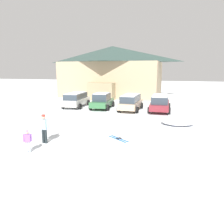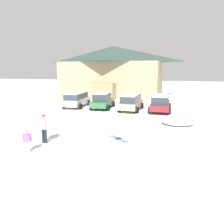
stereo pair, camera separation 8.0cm
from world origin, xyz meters
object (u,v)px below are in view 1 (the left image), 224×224
at_px(skier_child_in_purple_jacket, 28,140).
at_px(parked_maroon_van, 160,102).
at_px(parked_beige_suv, 131,102).
at_px(skier_adult_in_blue_parka, 44,127).
at_px(pair_of_skis, 118,139).
at_px(plowed_snow_pile, 177,121).
at_px(ski_lodge, 112,71).
at_px(parked_white_suv, 76,99).
at_px(parked_green_coupe, 102,101).

bearing_deg(skier_child_in_purple_jacket, parked_maroon_van, 66.82).
height_order(parked_beige_suv, skier_adult_in_blue_parka, skier_adult_in_blue_parka).
bearing_deg(pair_of_skis, plowed_snow_pile, 52.46).
xyz_separation_m(ski_lodge, plowed_snow_pile, (9.93, -17.20, -3.65)).
distance_m(parked_white_suv, skier_adult_in_blue_parka, 12.50).
xyz_separation_m(parked_white_suv, skier_child_in_purple_jacket, (3.56, -13.54, -0.22)).
distance_m(ski_lodge, parked_white_suv, 12.08).
distance_m(skier_child_in_purple_jacket, plowed_snow_pile, 10.88).
relative_size(ski_lodge, parked_white_suv, 3.36).
relative_size(parked_green_coupe, parked_maroon_van, 0.90).
distance_m(skier_child_in_purple_jacket, pair_of_skis, 5.19).
bearing_deg(parked_maroon_van, skier_child_in_purple_jacket, -113.18).
distance_m(parked_white_suv, parked_beige_suv, 6.38).
height_order(ski_lodge, parked_green_coupe, ski_lodge).
relative_size(ski_lodge, pair_of_skis, 10.74).
xyz_separation_m(parked_green_coupe, parked_beige_suv, (3.21, -0.28, 0.04)).
relative_size(parked_white_suv, skier_child_in_purple_jacket, 4.02).
bearing_deg(parked_beige_suv, parked_white_suv, 176.01).
distance_m(ski_lodge, pair_of_skis, 23.05).
bearing_deg(parked_green_coupe, ski_lodge, 100.14).
bearing_deg(ski_lodge, parked_white_suv, -95.12).
bearing_deg(skier_adult_in_blue_parka, skier_child_in_purple_jacket, -89.03).
xyz_separation_m(parked_white_suv, pair_of_skis, (7.45, -10.16, -0.86)).
relative_size(ski_lodge, parked_beige_suv, 3.48).
bearing_deg(parked_green_coupe, skier_child_in_purple_jacket, -88.26).
relative_size(parked_white_suv, parked_beige_suv, 1.03).
bearing_deg(parked_beige_suv, ski_lodge, 113.79).
bearing_deg(parked_white_suv, parked_maroon_van, -0.69).
xyz_separation_m(parked_green_coupe, parked_maroon_van, (6.15, 0.05, 0.05)).
bearing_deg(parked_beige_suv, plowed_snow_pile, -48.09).
bearing_deg(parked_maroon_van, parked_white_suv, 179.31).
bearing_deg(skier_child_in_purple_jacket, skier_adult_in_blue_parka, 90.97).
bearing_deg(ski_lodge, pair_of_skis, -73.61).
distance_m(parked_maroon_van, skier_adult_in_blue_parka, 13.21).
bearing_deg(parked_beige_suv, skier_child_in_purple_jacket, -102.11).
xyz_separation_m(skier_child_in_purple_jacket, pair_of_skis, (3.89, 3.38, -0.64)).
bearing_deg(skier_child_in_purple_jacket, ski_lodge, 95.71).
bearing_deg(skier_adult_in_blue_parka, plowed_snow_pile, 40.79).
height_order(parked_green_coupe, skier_adult_in_blue_parka, parked_green_coupe).
height_order(parked_green_coupe, parked_maroon_van, parked_green_coupe).
bearing_deg(parked_white_suv, ski_lodge, 84.88).
bearing_deg(skier_child_in_purple_jacket, plowed_snow_pile, 47.05).
height_order(parked_white_suv, plowed_snow_pile, parked_white_suv).
xyz_separation_m(parked_green_coupe, pair_of_skis, (4.30, -9.99, -0.83)).
distance_m(parked_white_suv, plowed_snow_pile, 12.32).
relative_size(parked_green_coupe, pair_of_skis, 2.92).
height_order(parked_white_suv, parked_beige_suv, parked_beige_suv).
bearing_deg(parked_beige_suv, parked_green_coupe, 175.06).
height_order(parked_maroon_van, pair_of_skis, parked_maroon_van).
bearing_deg(parked_beige_suv, pair_of_skis, -83.63).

